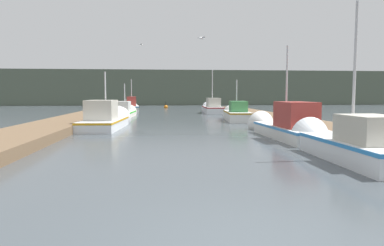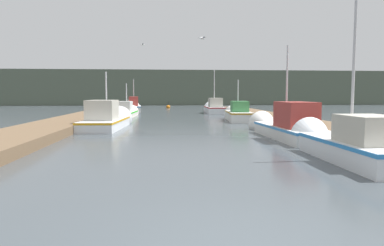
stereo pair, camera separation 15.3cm
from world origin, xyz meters
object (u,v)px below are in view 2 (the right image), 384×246
(fishing_boat_6, at_px, (134,107))
(seagull_1, at_px, (142,44))
(fishing_boat_2, at_px, (109,119))
(fishing_boat_4, at_px, (127,112))
(fishing_boat_1, at_px, (283,126))
(mooring_piling_3, at_px, (128,105))
(fishing_boat_3, at_px, (237,114))
(seagull_lead, at_px, (202,38))
(channel_buoy, at_px, (168,107))
(fishing_boat_0, at_px, (345,143))
(fishing_boat_5, at_px, (214,108))

(fishing_boat_6, height_order, seagull_1, seagull_1)
(fishing_boat_2, distance_m, fishing_boat_4, 9.58)
(fishing_boat_1, distance_m, fishing_boat_2, 9.78)
(fishing_boat_2, distance_m, mooring_piling_3, 22.65)
(fishing_boat_1, bearing_deg, seagull_1, 117.80)
(fishing_boat_1, bearing_deg, fishing_boat_4, 118.58)
(fishing_boat_3, xyz_separation_m, seagull_lead, (-3.44, -7.46, 4.14))
(fishing_boat_6, distance_m, seagull_1, 12.88)
(fishing_boat_3, height_order, channel_buoy, fishing_boat_3)
(fishing_boat_0, relative_size, fishing_boat_2, 0.81)
(fishing_boat_2, height_order, fishing_boat_3, fishing_boat_2)
(fishing_boat_5, xyz_separation_m, seagull_lead, (-3.17, -17.36, 4.11))
(fishing_boat_3, distance_m, seagull_1, 9.13)
(fishing_boat_2, distance_m, fishing_boat_3, 9.62)
(fishing_boat_5, xyz_separation_m, channel_buoy, (-4.44, 11.75, -0.34))
(fishing_boat_5, bearing_deg, fishing_boat_0, -87.69)
(fishing_boat_3, height_order, seagull_1, seagull_1)
(fishing_boat_6, bearing_deg, mooring_piling_3, 101.37)
(seagull_1, bearing_deg, fishing_boat_5, 123.16)
(fishing_boat_2, relative_size, fishing_boat_5, 1.08)
(channel_buoy, bearing_deg, fishing_boat_0, -82.60)
(fishing_boat_0, relative_size, fishing_boat_5, 0.88)
(fishing_boat_1, height_order, fishing_boat_3, fishing_boat_1)
(fishing_boat_0, bearing_deg, mooring_piling_3, 106.59)
(fishing_boat_2, height_order, channel_buoy, fishing_boat_2)
(fishing_boat_3, relative_size, seagull_lead, 10.51)
(fishing_boat_3, bearing_deg, channel_buoy, 107.57)
(fishing_boat_3, height_order, fishing_boat_6, fishing_boat_6)
(fishing_boat_1, relative_size, fishing_boat_3, 1.15)
(fishing_boat_1, distance_m, fishing_boat_5, 19.49)
(fishing_boat_1, bearing_deg, fishing_boat_3, 88.49)
(mooring_piling_3, height_order, channel_buoy, mooring_piling_3)
(fishing_boat_2, height_order, mooring_piling_3, fishing_boat_2)
(fishing_boat_4, bearing_deg, fishing_boat_5, 34.34)
(seagull_1, bearing_deg, fishing_boat_4, -159.61)
(fishing_boat_4, bearing_deg, mooring_piling_3, 98.64)
(fishing_boat_3, bearing_deg, seagull_1, 163.38)
(fishing_boat_2, bearing_deg, mooring_piling_3, 96.91)
(fishing_boat_5, relative_size, seagull_1, 10.71)
(fishing_boat_1, relative_size, fishing_boat_6, 1.04)
(fishing_boat_3, bearing_deg, fishing_boat_4, 154.69)
(fishing_boat_0, distance_m, seagull_lead, 9.06)
(fishing_boat_1, distance_m, seagull_1, 15.10)
(fishing_boat_1, height_order, channel_buoy, fishing_boat_1)
(fishing_boat_5, height_order, mooring_piling_3, fishing_boat_5)
(fishing_boat_5, bearing_deg, fishing_boat_1, -87.65)
(fishing_boat_3, relative_size, seagull_1, 10.03)
(fishing_boat_6, distance_m, seagull_lead, 22.87)
(fishing_boat_0, distance_m, fishing_boat_4, 21.43)
(fishing_boat_0, relative_size, mooring_piling_3, 4.54)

